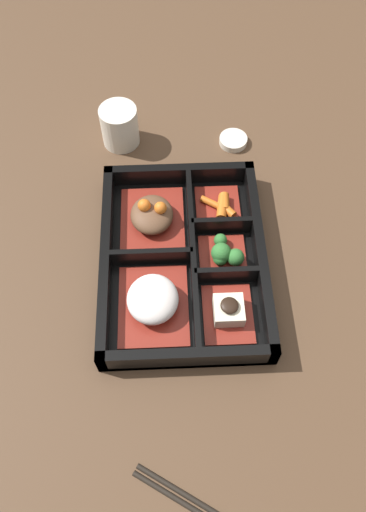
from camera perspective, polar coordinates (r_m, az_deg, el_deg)
name	(u,v)px	position (r m, az deg, el deg)	size (l,w,h in m)	color
ground_plane	(183,264)	(0.76, 0.00, -0.96)	(3.00, 3.00, 0.00)	#4C3523
bento_base	(183,263)	(0.75, 0.00, -0.77)	(0.32, 0.24, 0.01)	black
bento_rim	(186,257)	(0.74, 0.29, -0.08)	(0.32, 0.24, 0.04)	black
bowl_rice	(153,301)	(0.70, -3.46, -5.11)	(0.13, 0.10, 0.04)	maroon
bowl_stew	(152,216)	(0.78, -3.56, 4.59)	(0.13, 0.10, 0.05)	maroon
bowl_tofu	(228,312)	(0.70, 5.20, -6.35)	(0.09, 0.07, 0.04)	maroon
bowl_greens	(224,254)	(0.74, 4.73, 0.28)	(0.07, 0.07, 0.04)	maroon
bowl_carrots	(220,206)	(0.80, 4.24, 5.75)	(0.08, 0.07, 0.02)	maroon
tea_cup	(120,125)	(0.89, -7.27, 14.59)	(0.06, 0.06, 0.07)	beige
sauce_dish	(233,140)	(0.91, 5.76, 13.03)	(0.05, 0.05, 0.01)	beige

